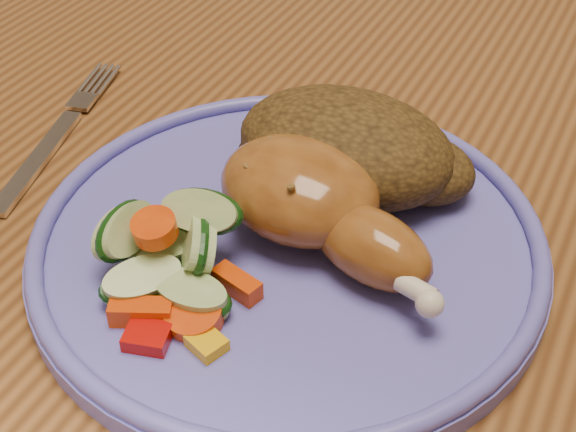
{
  "coord_description": "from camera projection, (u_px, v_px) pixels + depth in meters",
  "views": [
    {
      "loc": [
        0.12,
        -0.36,
        1.05
      ],
      "look_at": [
        -0.03,
        -0.06,
        0.78
      ],
      "focal_mm": 50.0,
      "sensor_mm": 36.0,
      "label": 1
    }
  ],
  "objects": [
    {
      "name": "dining_table",
      "position": [
        365.0,
        301.0,
        0.53
      ],
      "size": [
        0.9,
        1.4,
        0.75
      ],
      "color": "brown",
      "rests_on": "ground"
    },
    {
      "name": "chair_far",
      "position": [
        535.0,
        88.0,
        1.07
      ],
      "size": [
        0.42,
        0.42,
        0.91
      ],
      "color": "#4C2D16",
      "rests_on": "ground"
    },
    {
      "name": "plate",
      "position": [
        288.0,
        245.0,
        0.44
      ],
      "size": [
        0.28,
        0.28,
        0.01
      ],
      "primitive_type": "cylinder",
      "color": "#5753B2",
      "rests_on": "dining_table"
    },
    {
      "name": "plate_rim",
      "position": [
        288.0,
        230.0,
        0.44
      ],
      "size": [
        0.28,
        0.28,
        0.01
      ],
      "primitive_type": "torus",
      "color": "#5753B2",
      "rests_on": "plate"
    },
    {
      "name": "chicken_leg",
      "position": [
        316.0,
        203.0,
        0.42
      ],
      "size": [
        0.15,
        0.09,
        0.05
      ],
      "color": "brown",
      "rests_on": "plate"
    },
    {
      "name": "rice_pilaf",
      "position": [
        350.0,
        150.0,
        0.46
      ],
      "size": [
        0.14,
        0.09,
        0.06
      ],
      "color": "#4B3312",
      "rests_on": "plate"
    },
    {
      "name": "vegetable_pile",
      "position": [
        171.0,
        259.0,
        0.4
      ],
      "size": [
        0.1,
        0.1,
        0.05
      ],
      "color": "#A50A05",
      "rests_on": "plate"
    },
    {
      "name": "fork",
      "position": [
        55.0,
        137.0,
        0.53
      ],
      "size": [
        0.05,
        0.15,
        0.0
      ],
      "color": "silver",
      "rests_on": "dining_table"
    }
  ]
}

